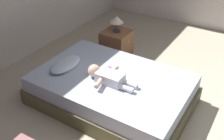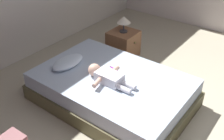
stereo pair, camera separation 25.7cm
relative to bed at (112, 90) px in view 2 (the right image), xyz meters
The scene contains 7 objects.
ground_plane 1.07m from the bed, 80.34° to the right, with size 8.00×8.00×0.00m, color #B6AE94.
bed is the anchor object (origin of this frame).
pillow 0.70m from the bed, 103.12° to the left, with size 0.50×0.27×0.10m.
baby 0.29m from the bed, behind, with size 0.51×0.67×0.16m.
toothbrush 0.29m from the bed, 32.51° to the left, with size 0.04×0.15×0.02m.
nightstand 1.26m from the bed, 28.44° to the left, with size 0.44×0.47×0.46m.
lamp 1.34m from the bed, 28.44° to the left, with size 0.22×0.22×0.27m.
Camera 2 is at (-2.41, -0.66, 2.32)m, focal length 42.69 mm.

